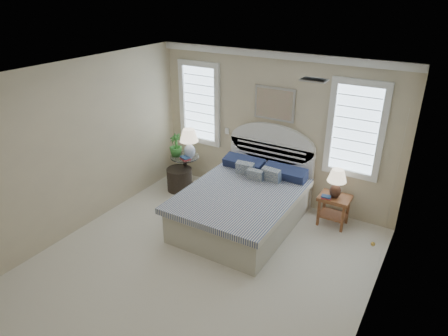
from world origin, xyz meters
TOP-DOWN VIEW (x-y plane):
  - floor at (0.00, 0.00)m, footprint 4.50×5.00m
  - ceiling at (0.00, 0.00)m, footprint 4.50×5.00m
  - wall_back at (0.00, 2.50)m, footprint 4.50×0.02m
  - wall_left at (-2.25, 0.00)m, footprint 0.02×5.00m
  - wall_right at (2.25, 0.00)m, footprint 0.02×5.00m
  - crown_molding at (0.00, 2.46)m, footprint 4.50×0.08m
  - hvac_vent at (1.20, 0.80)m, footprint 0.30×0.20m
  - switch_plate at (-0.95, 2.48)m, footprint 0.08×0.01m
  - window_left at (-1.55, 2.48)m, footprint 0.90×0.06m
  - window_right at (1.40, 2.48)m, footprint 0.90×0.06m
  - painting at (0.00, 2.46)m, footprint 0.74×0.04m
  - closet_door at (2.23, 1.20)m, footprint 0.02×1.80m
  - bed at (0.00, 1.46)m, footprint 1.72×2.28m
  - side_table_left at (-1.65, 2.05)m, footprint 0.56×0.56m
  - nightstand_right at (1.30, 2.15)m, footprint 0.50×0.40m
  - floor_pot at (-1.64, 1.84)m, footprint 0.61×0.61m
  - lamp_left at (-1.54, 2.06)m, footprint 0.45×0.45m
  - lamp_right at (1.30, 2.13)m, footprint 0.36×0.36m
  - potted_plant at (-1.81, 1.99)m, footprint 0.30×0.30m
  - books_left at (-1.56, 1.94)m, footprint 0.23×0.20m
  - books_right at (1.19, 2.02)m, footprint 0.18×0.14m

SIDE VIEW (x-z plane):
  - floor at x=0.00m, z-range -0.01..0.01m
  - floor_pot at x=-1.64m, z-range 0.00..0.44m
  - bed at x=0.00m, z-range -0.35..1.12m
  - nightstand_right at x=1.30m, z-range 0.12..0.65m
  - side_table_left at x=-1.65m, z-range 0.07..0.70m
  - books_right at x=1.19m, z-range 0.53..0.57m
  - books_left at x=-1.56m, z-range 0.63..0.68m
  - lamp_right at x=1.30m, z-range 0.58..1.08m
  - potted_plant at x=-1.81m, z-range 0.63..1.08m
  - lamp_left at x=-1.54m, z-range 0.69..1.28m
  - switch_plate at x=-0.95m, z-range 1.09..1.21m
  - closet_door at x=2.23m, z-range 0.00..2.40m
  - wall_back at x=0.00m, z-range 0.00..2.70m
  - wall_left at x=-2.25m, z-range 0.00..2.70m
  - wall_right at x=2.25m, z-range 0.00..2.70m
  - window_left at x=-1.55m, z-range 0.80..2.40m
  - window_right at x=1.40m, z-range 0.80..2.40m
  - painting at x=0.00m, z-range 1.53..2.11m
  - crown_molding at x=0.00m, z-range 2.58..2.70m
  - hvac_vent at x=1.20m, z-range 2.67..2.69m
  - ceiling at x=0.00m, z-range 2.70..2.71m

